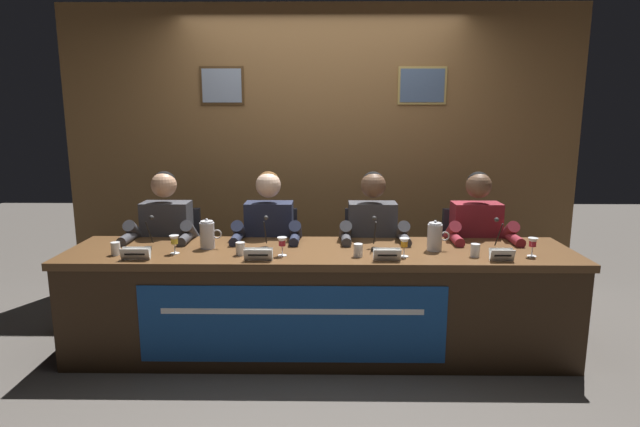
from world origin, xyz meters
The scene contains 29 objects.
ground_plane centered at (0.00, 0.00, 0.00)m, with size 12.00×12.00×0.00m, color #4C4742.
wall_back_panelled centered at (0.00, 1.35, 1.30)m, with size 4.65×0.14×2.60m.
conference_table centered at (0.00, -0.11, 0.50)m, with size 3.45×0.74×0.74m.
chair_far_left centered at (-1.18, 0.55, 0.44)m, with size 0.44×0.44×0.90m.
panelist_far_left centered at (-1.18, 0.35, 0.71)m, with size 0.51×0.48×1.23m.
nameplate_far_left centered at (-1.17, -0.27, 0.78)m, with size 0.19×0.06×0.08m.
juice_glass_far_left centered at (-0.96, -0.12, 0.82)m, with size 0.06×0.06×0.12m.
water_cup_far_left centered at (-1.34, -0.16, 0.78)m, with size 0.06×0.06×0.08m.
microphone_far_left centered at (-1.18, 0.01, 0.81)m, with size 0.06×0.17×0.22m.
chair_center_left centered at (-0.39, 0.55, 0.44)m, with size 0.44×0.44×0.90m.
panelist_center_left centered at (-0.39, 0.35, 0.71)m, with size 0.51×0.48×1.23m.
nameplate_center_left centered at (-0.39, -0.28, 0.78)m, with size 0.18×0.06×0.08m.
juice_glass_center_left centered at (-0.25, -0.16, 0.82)m, with size 0.06×0.06×0.12m.
water_cup_center_left centered at (-0.52, -0.15, 0.78)m, with size 0.06×0.06×0.08m.
microphone_center_left centered at (-0.38, 0.01, 0.81)m, with size 0.06×0.17×0.22m.
chair_center_right centered at (0.39, 0.55, 0.44)m, with size 0.44×0.44×0.90m.
panelist_center_right centered at (0.39, 0.35, 0.71)m, with size 0.51×0.48×1.23m.
nameplate_center_right centered at (0.43, -0.27, 0.78)m, with size 0.17×0.06×0.08m.
juice_glass_center_right centered at (0.55, -0.18, 0.82)m, with size 0.06×0.06×0.12m.
water_cup_center_right centered at (0.25, -0.18, 0.78)m, with size 0.06×0.06×0.08m.
microphone_center_right centered at (0.38, 0.00, 0.81)m, with size 0.06×0.17×0.22m.
chair_far_right centered at (1.18, 0.55, 0.44)m, with size 0.44×0.44×0.90m.
panelist_far_right centered at (1.18, 0.35, 0.71)m, with size 0.51×0.48×1.23m.
nameplate_far_right centered at (1.15, -0.27, 0.78)m, with size 0.15×0.06×0.08m.
juice_glass_far_right centered at (1.38, -0.16, 0.82)m, with size 0.06×0.06×0.12m.
water_cup_far_right centered at (1.01, -0.17, 0.78)m, with size 0.06×0.06×0.08m.
microphone_far_right centered at (1.21, -0.04, 0.81)m, with size 0.06×0.17×0.22m.
water_pitcher_left_side centered at (-0.78, 0.02, 0.83)m, with size 0.15×0.10×0.21m.
water_pitcher_right_side centered at (0.78, -0.02, 0.83)m, with size 0.15×0.10×0.21m.
Camera 1 is at (0.04, -3.44, 1.66)m, focal length 29.09 mm.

